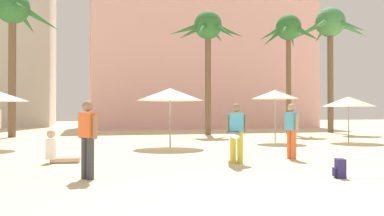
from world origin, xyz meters
TOP-DOWN VIEW (x-y plane):
  - ground at (0.00, 0.00)m, footprint 120.00×120.00m
  - hotel_pink at (7.85, 32.24)m, footprint 20.68×9.44m
  - palm_tree_far_left at (4.61, 19.10)m, footprint 5.28×4.68m
  - palm_tree_left at (13.92, 19.60)m, footprint 5.48×5.70m
  - palm_tree_center at (9.89, 18.28)m, footprint 4.44×4.06m
  - palm_tree_far_right at (-7.05, 19.64)m, footprint 5.26×5.37m
  - cafe_umbrella_0 at (0.36, 10.76)m, footprint 2.71×2.71m
  - cafe_umbrella_1 at (9.14, 11.15)m, footprint 2.46×2.46m
  - cafe_umbrella_3 at (5.68, 11.93)m, footprint 2.20×2.20m
  - beach_towel at (3.44, 2.63)m, footprint 1.75×1.36m
  - backpack at (2.39, 2.37)m, footprint 0.31×0.34m
  - person_near_right at (1.10, 5.39)m, footprint 1.18×2.72m
  - person_far_right at (3.14, 5.82)m, footprint 0.28×0.61m
  - person_mid_center at (-2.97, 3.63)m, footprint 0.42×0.55m
  - person_far_left at (-3.80, 6.70)m, footprint 0.94×0.49m

SIDE VIEW (x-z plane):
  - ground at x=0.00m, z-range 0.00..0.00m
  - beach_towel at x=3.44m, z-range 0.00..0.01m
  - backpack at x=2.39m, z-range -0.01..0.41m
  - person_far_left at x=-3.80m, z-range -0.14..0.81m
  - person_near_right at x=1.10m, z-range 0.07..1.76m
  - person_mid_center at x=-2.97m, z-range 0.08..1.78m
  - person_far_right at x=3.14m, z-range 0.08..1.79m
  - cafe_umbrella_1 at x=9.14m, z-range 0.86..3.05m
  - cafe_umbrella_0 at x=0.36m, z-range 0.96..3.39m
  - cafe_umbrella_3 at x=5.68m, z-range 1.04..3.53m
  - hotel_pink at x=7.85m, z-range 0.00..12.56m
  - palm_tree_far_left at x=4.61m, z-range 2.55..10.47m
  - palm_tree_center at x=9.89m, z-range 2.62..10.46m
  - palm_tree_far_right at x=-7.05m, z-range 2.73..11.24m
  - palm_tree_left at x=13.92m, z-range 2.91..11.83m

